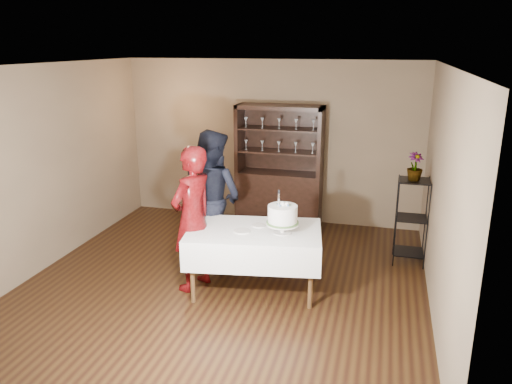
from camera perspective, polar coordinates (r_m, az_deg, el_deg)
floor at (r=6.56m, az=-3.41°, el=-10.05°), size 5.00×5.00×0.00m
ceiling at (r=5.86m, az=-3.88°, el=14.24°), size 5.00×5.00×0.00m
back_wall at (r=8.42m, az=1.74°, el=5.74°), size 5.00×0.02×2.70m
wall_left at (r=7.24m, az=-22.79°, el=2.63°), size 0.02×5.00×2.70m
wall_right at (r=5.81m, az=20.47°, el=-0.33°), size 0.02×5.00×2.70m
china_hutch at (r=8.30m, az=2.65°, el=0.71°), size 1.40×0.48×2.00m
plant_etagere at (r=7.15m, az=17.34°, el=-2.84°), size 0.42×0.42×1.20m
cake_table at (r=6.07m, az=-0.21°, el=-5.98°), size 1.73×1.22×0.80m
woman at (r=6.09m, az=-7.28°, el=-3.06°), size 0.64×0.77×1.80m
man at (r=6.77m, az=-5.04°, el=-0.68°), size 1.10×0.98×1.87m
cake at (r=5.83m, az=3.05°, el=-2.75°), size 0.39×0.39×0.53m
plate_near at (r=5.93m, az=-1.61°, el=-4.48°), size 0.21×0.21×0.01m
plate_far at (r=6.11m, az=0.32°, el=-3.83°), size 0.18×0.18×0.01m
potted_plant at (r=6.93m, az=17.71°, el=2.78°), size 0.29×0.29×0.38m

